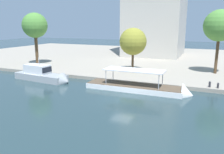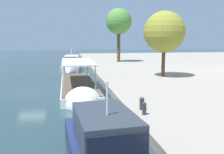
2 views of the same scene
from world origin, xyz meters
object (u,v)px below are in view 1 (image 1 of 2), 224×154
at_px(tour_boat_1, 142,89).
at_px(tree_2, 220,25).
at_px(tree_0, 132,41).
at_px(mooring_bollard_0, 218,85).
at_px(mooring_bollard_1, 210,84).
at_px(motor_yacht_0, 43,76).
at_px(tree_3, 35,25).

height_order(tour_boat_1, tree_2, tree_2).
xyz_separation_m(tree_0, tree_2, (14.29, 3.71, 2.84)).
bearing_deg(mooring_bollard_0, mooring_bollard_1, 170.43).
relative_size(motor_yacht_0, mooring_bollard_1, 12.85).
height_order(motor_yacht_0, tree_2, tree_2).
xyz_separation_m(motor_yacht_0, tour_boat_1, (16.62, 0.47, -0.49)).
bearing_deg(tree_0, tree_2, 14.55).
height_order(tree_2, tree_3, tree_2).
xyz_separation_m(motor_yacht_0, mooring_bollard_1, (25.11, 4.09, 0.26)).
bearing_deg(tree_0, mooring_bollard_0, -25.77).
distance_m(motor_yacht_0, tree_3, 16.22).
bearing_deg(tour_boat_1, motor_yacht_0, -179.10).
relative_size(mooring_bollard_0, tree_3, 0.07).
relative_size(mooring_bollard_0, mooring_bollard_1, 0.94).
bearing_deg(tree_3, mooring_bollard_1, -9.50).
bearing_deg(mooring_bollard_1, mooring_bollard_0, -9.57).
distance_m(tour_boat_1, mooring_bollard_0, 10.16).
distance_m(mooring_bollard_0, tree_3, 37.35).
bearing_deg(tree_2, tree_0, -165.45).
xyz_separation_m(motor_yacht_0, mooring_bollard_0, (26.14, 3.92, 0.24)).
relative_size(mooring_bollard_1, tree_0, 0.10).
relative_size(tour_boat_1, mooring_bollard_0, 18.77).
bearing_deg(motor_yacht_0, tree_3, 139.89).
distance_m(tour_boat_1, tree_3, 29.42).
bearing_deg(tree_2, tour_boat_1, -123.17).
bearing_deg(tour_boat_1, tree_3, 159.58).
xyz_separation_m(tour_boat_1, mooring_bollard_1, (8.49, 3.62, 0.75)).
relative_size(mooring_bollard_1, tree_3, 0.08).
relative_size(tree_0, tree_3, 0.72).
bearing_deg(mooring_bollard_0, tree_0, 154.23).
bearing_deg(motor_yacht_0, tree_2, 34.67).
relative_size(tree_0, tree_2, 0.72).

